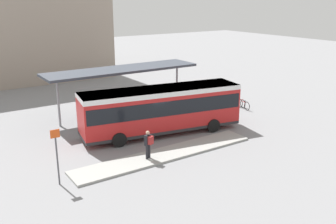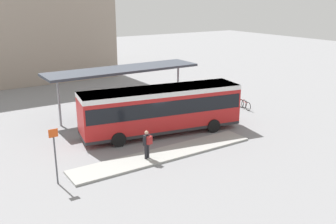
{
  "view_description": "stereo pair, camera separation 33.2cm",
  "coord_description": "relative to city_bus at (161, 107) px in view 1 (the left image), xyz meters",
  "views": [
    {
      "loc": [
        -12.63,
        -19.66,
        8.6
      ],
      "look_at": [
        0.53,
        0.0,
        1.37
      ],
      "focal_mm": 40.0,
      "sensor_mm": 36.0,
      "label": 1
    },
    {
      "loc": [
        -12.35,
        -19.84,
        8.6
      ],
      "look_at": [
        0.53,
        0.0,
        1.37
      ],
      "focal_mm": 40.0,
      "sensor_mm": 36.0,
      "label": 2
    }
  ],
  "objects": [
    {
      "name": "platform_sign",
      "position": [
        -7.97,
        -3.29,
        -0.23
      ],
      "size": [
        0.44,
        0.08,
        2.8
      ],
      "color": "#4C4C51",
      "rests_on": "ground_plane"
    },
    {
      "name": "pedestrian_waiting",
      "position": [
        -2.97,
        -3.3,
        -0.75
      ],
      "size": [
        0.46,
        0.5,
        1.61
      ],
      "rotation": [
        0.0,
        0.0,
        1.91
      ],
      "color": "#232328",
      "rests_on": "curb_island"
    },
    {
      "name": "ground_plane",
      "position": [
        -0.01,
        0.0,
        -1.79
      ],
      "size": [
        120.0,
        120.0,
        0.0
      ],
      "primitive_type": "plane",
      "color": "gray"
    },
    {
      "name": "station_building",
      "position": [
        -3.89,
        24.93,
        3.92
      ],
      "size": [
        19.34,
        12.56,
        11.42
      ],
      "color": "gray",
      "rests_on": "ground_plane"
    },
    {
      "name": "curb_island",
      "position": [
        -1.76,
        -3.22,
        -1.73
      ],
      "size": [
        11.24,
        1.8,
        0.12
      ],
      "color": "#9E9E99",
      "rests_on": "ground_plane"
    },
    {
      "name": "bicycle_black",
      "position": [
        8.66,
        2.52,
        -1.44
      ],
      "size": [
        0.48,
        1.6,
        0.69
      ],
      "rotation": [
        0.0,
        0.0,
        1.59
      ],
      "color": "black",
      "rests_on": "ground_plane"
    },
    {
      "name": "bicycle_white",
      "position": [
        8.85,
        1.81,
        -1.46
      ],
      "size": [
        0.48,
        1.53,
        0.66
      ],
      "rotation": [
        0.0,
        0.0,
        -1.68
      ],
      "color": "black",
      "rests_on": "ground_plane"
    },
    {
      "name": "station_shelter",
      "position": [
        -0.16,
        5.11,
        1.66
      ],
      "size": [
        11.72,
        2.9,
        3.59
      ],
      "color": "#383D47",
      "rests_on": "ground_plane"
    },
    {
      "name": "bicycle_red",
      "position": [
        8.6,
        1.11,
        -1.43
      ],
      "size": [
        0.48,
        1.66,
        0.72
      ],
      "rotation": [
        0.0,
        0.0,
        1.4
      ],
      "color": "black",
      "rests_on": "ground_plane"
    },
    {
      "name": "city_bus",
      "position": [
        0.0,
        0.0,
        0.0
      ],
      "size": [
        10.79,
        4.28,
        3.05
      ],
      "rotation": [
        0.0,
        0.0,
        -0.18
      ],
      "color": "red",
      "rests_on": "ground_plane"
    }
  ]
}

